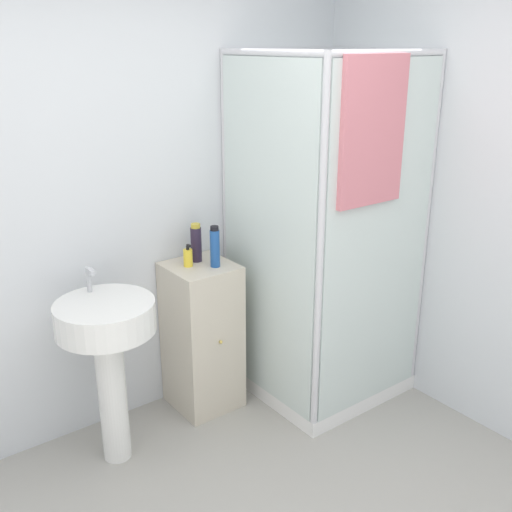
{
  "coord_description": "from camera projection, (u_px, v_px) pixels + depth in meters",
  "views": [
    {
      "loc": [
        -1.11,
        -1.21,
        2.06
      ],
      "look_at": [
        0.67,
        1.15,
        1.01
      ],
      "focal_mm": 42.0,
      "sensor_mm": 36.0,
      "label": 1
    }
  ],
  "objects": [
    {
      "name": "soap_dispenser",
      "position": [
        188.0,
        257.0,
        3.31
      ],
      "size": [
        0.05,
        0.05,
        0.13
      ],
      "color": "yellow",
      "rests_on": "vanity_cabinet"
    },
    {
      "name": "shampoo_bottle_blue",
      "position": [
        215.0,
        247.0,
        3.28
      ],
      "size": [
        0.05,
        0.05,
        0.23
      ],
      "color": "#1E4C93",
      "rests_on": "vanity_cabinet"
    },
    {
      "name": "sink",
      "position": [
        107.0,
        341.0,
        2.94
      ],
      "size": [
        0.49,
        0.49,
        1.02
      ],
      "color": "white",
      "rests_on": "ground_plane"
    },
    {
      "name": "shower_enclosure",
      "position": [
        323.0,
        303.0,
        3.56
      ],
      "size": [
        0.86,
        0.89,
        2.03
      ],
      "color": "white",
      "rests_on": "ground_plane"
    },
    {
      "name": "vanity_cabinet",
      "position": [
        202.0,
        336.0,
        3.49
      ],
      "size": [
        0.36,
        0.39,
        0.89
      ],
      "color": "beige",
      "rests_on": "ground_plane"
    },
    {
      "name": "wall_back",
      "position": [
        88.0,
        209.0,
        3.09
      ],
      "size": [
        6.4,
        0.06,
        2.5
      ],
      "primitive_type": "cube",
      "color": "silver",
      "rests_on": "ground_plane"
    },
    {
      "name": "shampoo_bottle_tall_black",
      "position": [
        196.0,
        243.0,
        3.37
      ],
      "size": [
        0.06,
        0.06,
        0.22
      ],
      "color": "#281E33",
      "rests_on": "vanity_cabinet"
    }
  ]
}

